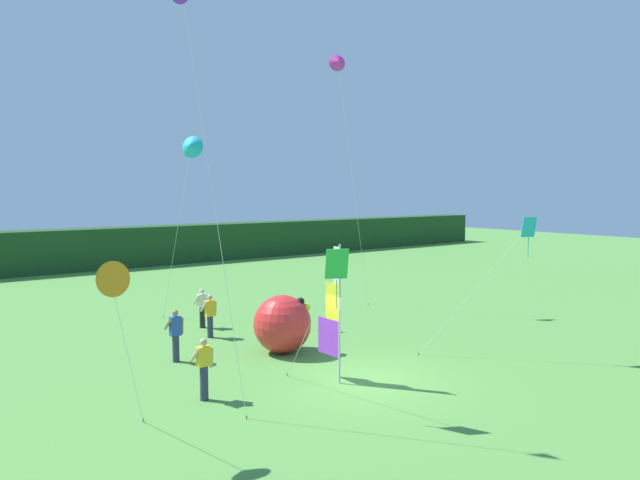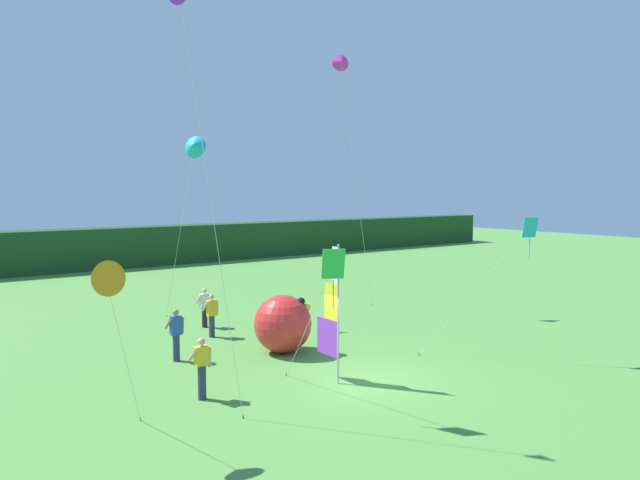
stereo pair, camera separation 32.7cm
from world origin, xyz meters
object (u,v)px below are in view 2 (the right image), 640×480
object	(u,v)px
person_far_left	(202,367)
kite_magenta_delta_5	(341,63)
kite_orange_delta_3	(106,279)
inflatable_balloon	(283,324)
person_near_banner	(176,333)
banner_flag	(332,316)
person_mid_field	(212,314)
kite_green_diamond_0	(331,271)
kite_cyan_diamond_2	(523,236)
kite_cyan_delta_1	(194,147)
person_far_right	(204,307)

from	to	relation	value
person_far_left	kite_magenta_delta_5	size ratio (longest dim) A/B	0.14
person_far_left	kite_orange_delta_3	bearing A→B (deg)	-149.28
person_far_left	inflatable_balloon	size ratio (longest dim) A/B	0.83
person_near_banner	banner_flag	bearing A→B (deg)	-58.05
person_mid_field	kite_green_diamond_0	distance (m)	9.24
banner_flag	kite_cyan_diamond_2	xyz separation A→B (m)	(6.34, -1.88, 2.12)
person_near_banner	kite_cyan_diamond_2	world-z (taller)	kite_cyan_diamond_2
kite_green_diamond_0	person_far_left	bearing A→B (deg)	127.13
kite_green_diamond_0	kite_magenta_delta_5	world-z (taller)	kite_magenta_delta_5
person_far_left	kite_magenta_delta_5	world-z (taller)	kite_magenta_delta_5
kite_green_diamond_0	kite_cyan_diamond_2	distance (m)	7.92
person_mid_field	kite_magenta_delta_5	bearing A→B (deg)	11.49
person_mid_field	inflatable_balloon	xyz separation A→B (m)	(1.02, -3.39, 0.13)
person_mid_field	person_near_banner	bearing A→B (deg)	-136.65
kite_magenta_delta_5	person_near_banner	bearing A→B (deg)	-159.13
kite_orange_delta_3	kite_cyan_delta_1	bearing A→B (deg)	57.19
inflatable_balloon	kite_orange_delta_3	world-z (taller)	kite_orange_delta_3
person_far_right	inflatable_balloon	bearing A→B (deg)	-84.01
banner_flag	person_near_banner	xyz separation A→B (m)	(-2.85, 4.57, -1.02)
kite_green_diamond_0	kite_orange_delta_3	xyz separation A→B (m)	(-5.04, 1.09, 0.13)
person_far_left	inflatable_balloon	world-z (taller)	inflatable_balloon
kite_orange_delta_3	kite_magenta_delta_5	bearing A→B (deg)	34.31
person_near_banner	kite_green_diamond_0	bearing A→B (deg)	-78.96
banner_flag	person_far_left	world-z (taller)	banner_flag
person_mid_field	kite_cyan_diamond_2	xyz separation A→B (m)	(6.86, -8.65, 3.18)
inflatable_balloon	kite_green_diamond_0	world-z (taller)	kite_green_diamond_0
person_near_banner	person_far_right	distance (m)	4.77
banner_flag	kite_green_diamond_0	distance (m)	3.03
person_near_banner	inflatable_balloon	world-z (taller)	inflatable_balloon
person_near_banner	person_far_right	size ratio (longest dim) A/B	1.07
kite_cyan_delta_1	kite_magenta_delta_5	distance (m)	7.93
kite_green_diamond_0	kite_magenta_delta_5	bearing A→B (deg)	50.68
person_far_right	kite_green_diamond_0	size ratio (longest dim) A/B	0.38
person_near_banner	kite_cyan_delta_1	distance (m)	8.59
person_far_right	inflatable_balloon	world-z (taller)	inflatable_balloon
person_near_banner	kite_magenta_delta_5	bearing A→B (deg)	20.87
inflatable_balloon	kite_magenta_delta_5	xyz separation A→B (m)	(6.35, 4.89, 10.30)
person_far_right	kite_cyan_delta_1	world-z (taller)	kite_cyan_delta_1
person_far_right	kite_cyan_delta_1	bearing A→B (deg)	83.39
kite_cyan_delta_1	person_mid_field	bearing A→B (deg)	-102.68
inflatable_balloon	kite_orange_delta_3	xyz separation A→B (m)	(-7.10, -4.29, 2.70)
kite_cyan_delta_1	kite_cyan_diamond_2	distance (m)	13.37
kite_cyan_delta_1	kite_orange_delta_3	bearing A→B (deg)	-122.81
kite_orange_delta_3	person_mid_field	bearing A→B (deg)	51.61
person_near_banner	inflatable_balloon	distance (m)	3.55
kite_orange_delta_3	kite_cyan_diamond_2	bearing A→B (deg)	-4.29
banner_flag	kite_cyan_diamond_2	bearing A→B (deg)	-16.54
person_mid_field	kite_orange_delta_3	distance (m)	10.20
kite_magenta_delta_5	inflatable_balloon	bearing A→B (deg)	-142.43
person_far_right	kite_cyan_delta_1	xyz separation A→B (m)	(0.12, 1.04, 6.48)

